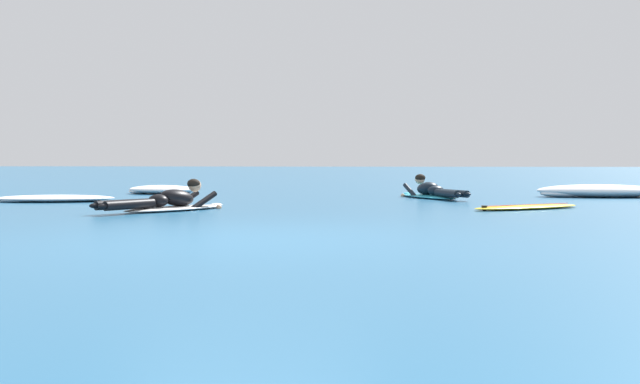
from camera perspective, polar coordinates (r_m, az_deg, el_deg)
ground_plane at (r=17.70m, az=0.31°, el=-0.15°), size 120.00×120.00×0.00m
surfer_near at (r=12.24m, az=-11.14°, el=-0.74°), size 1.71×2.31×0.54m
surfer_far at (r=15.95m, az=8.24°, el=0.01°), size 1.45×2.52×0.55m
drifting_surfboard at (r=12.87m, az=15.01°, el=-1.08°), size 2.06×1.61×0.16m
whitewater_front at (r=15.47m, az=-19.05°, el=-0.46°), size 2.38×1.37×0.13m
whitewater_mid_left at (r=18.23m, az=-11.57°, el=0.17°), size 1.82×1.39×0.20m
whitewater_mid_right at (r=17.34m, az=20.01°, el=0.06°), size 2.64×1.19×0.27m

